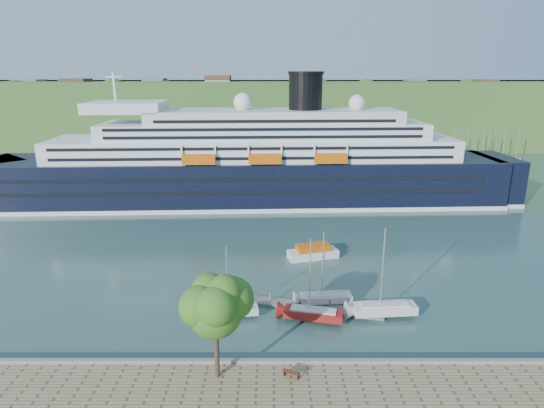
% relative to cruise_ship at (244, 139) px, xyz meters
% --- Properties ---
extents(ground, '(400.00, 400.00, 0.00)m').
position_rel_cruise_ship_xyz_m(ground, '(6.19, -58.30, -13.72)').
color(ground, '#284846').
rests_on(ground, ground).
extents(far_hillside, '(400.00, 50.00, 24.00)m').
position_rel_cruise_ship_xyz_m(far_hillside, '(6.19, 86.70, -1.72)').
color(far_hillside, '#376126').
rests_on(far_hillside, ground).
extents(quay_coping, '(220.00, 0.50, 0.30)m').
position_rel_cruise_ship_xyz_m(quay_coping, '(6.19, -58.50, -12.57)').
color(quay_coping, slate).
rests_on(quay_coping, promenade).
extents(cruise_ship, '(122.88, 22.97, 27.45)m').
position_rel_cruise_ship_xyz_m(cruise_ship, '(0.00, 0.00, 0.00)').
color(cruise_ship, black).
rests_on(cruise_ship, ground).
extents(park_bench, '(1.69, 1.20, 1.00)m').
position_rel_cruise_ship_xyz_m(park_bench, '(7.76, -60.59, -12.22)').
color(park_bench, '#422113').
rests_on(park_bench, promenade).
extents(promenade_tree, '(6.45, 6.45, 10.68)m').
position_rel_cruise_ship_xyz_m(promenade_tree, '(1.15, -60.47, -7.38)').
color(promenade_tree, '#2C641A').
rests_on(promenade_tree, promenade).
extents(floating_pontoon, '(16.29, 5.75, 0.36)m').
position_rel_cruise_ship_xyz_m(floating_pontoon, '(11.06, -46.63, -13.54)').
color(floating_pontoon, slate).
rests_on(floating_pontoon, ground).
extents(sailboat_white_near, '(6.77, 2.92, 8.47)m').
position_rel_cruise_ship_xyz_m(sailboat_white_near, '(1.43, -48.73, -9.49)').
color(sailboat_white_near, silver).
rests_on(sailboat_white_near, ground).
extents(sailboat_red, '(7.57, 3.56, 9.44)m').
position_rel_cruise_ship_xyz_m(sailboat_red, '(10.67, -49.52, -9.01)').
color(sailboat_red, maroon).
rests_on(sailboat_red, ground).
extents(sailboat_white_far, '(8.17, 2.89, 10.35)m').
position_rel_cruise_ship_xyz_m(sailboat_white_far, '(18.91, -48.51, -8.55)').
color(sailboat_white_far, silver).
rests_on(sailboat_white_far, ground).
extents(tender_launch, '(8.06, 4.55, 2.11)m').
position_rel_cruise_ship_xyz_m(tender_launch, '(12.21, -31.09, -12.67)').
color(tender_launch, '#CC580C').
rests_on(tender_launch, ground).
extents(sailboat_extra, '(7.04, 2.48, 8.92)m').
position_rel_cruise_ship_xyz_m(sailboat_extra, '(12.50, -45.62, -9.27)').
color(sailboat_extra, silver).
rests_on(sailboat_extra, ground).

